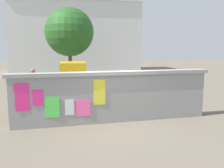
{
  "coord_description": "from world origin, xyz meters",
  "views": [
    {
      "loc": [
        -1.95,
        -7.9,
        2.6
      ],
      "look_at": [
        0.48,
        2.24,
        0.97
      ],
      "focal_mm": 38.92,
      "sensor_mm": 36.0,
      "label": 1
    }
  ],
  "objects_px": {
    "auto_rickshaw_truck": "(94,82)",
    "tree_roadside": "(69,32)",
    "motorcycle": "(34,103)",
    "person_walking": "(33,83)"
  },
  "relations": [
    {
      "from": "tree_roadside",
      "to": "motorcycle",
      "type": "bearing_deg",
      "value": -103.64
    },
    {
      "from": "motorcycle",
      "to": "auto_rickshaw_truck",
      "type": "bearing_deg",
      "value": 37.55
    },
    {
      "from": "tree_roadside",
      "to": "person_walking",
      "type": "bearing_deg",
      "value": -108.11
    },
    {
      "from": "auto_rickshaw_truck",
      "to": "motorcycle",
      "type": "height_order",
      "value": "auto_rickshaw_truck"
    },
    {
      "from": "motorcycle",
      "to": "tree_roadside",
      "type": "height_order",
      "value": "tree_roadside"
    },
    {
      "from": "motorcycle",
      "to": "tree_roadside",
      "type": "relative_size",
      "value": 0.36
    },
    {
      "from": "auto_rickshaw_truck",
      "to": "tree_roadside",
      "type": "bearing_deg",
      "value": 96.94
    },
    {
      "from": "motorcycle",
      "to": "person_walking",
      "type": "distance_m",
      "value": 1.8
    },
    {
      "from": "auto_rickshaw_truck",
      "to": "person_walking",
      "type": "relative_size",
      "value": 2.28
    },
    {
      "from": "auto_rickshaw_truck",
      "to": "tree_roadside",
      "type": "distance_m",
      "value": 6.55
    }
  ]
}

